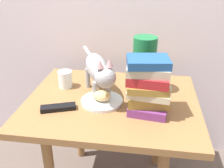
# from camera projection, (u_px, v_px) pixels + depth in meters

# --- Properties ---
(side_table) EXTENTS (0.79, 0.64, 0.57)m
(side_table) POSITION_uv_depth(u_px,v_px,m) (112.00, 113.00, 1.22)
(side_table) COLOR olive
(side_table) RESTS_ON ground
(plate) EXTENTS (0.19, 0.19, 0.01)m
(plate) POSITION_uv_depth(u_px,v_px,m) (102.00, 101.00, 1.16)
(plate) COLOR silver
(plate) RESTS_ON side_table
(bread_roll) EXTENTS (0.09, 0.07, 0.05)m
(bread_roll) POSITION_uv_depth(u_px,v_px,m) (102.00, 96.00, 1.13)
(bread_roll) COLOR #E0BC7A
(bread_roll) RESTS_ON plate
(cat) EXTENTS (0.24, 0.44, 0.23)m
(cat) POSITION_uv_depth(u_px,v_px,m) (98.00, 70.00, 1.16)
(cat) COLOR #99999E
(cat) RESTS_ON side_table
(book_stack) EXTENTS (0.20, 0.15, 0.24)m
(book_stack) POSITION_uv_depth(u_px,v_px,m) (148.00, 86.00, 1.04)
(book_stack) COLOR #72337A
(book_stack) RESTS_ON side_table
(green_vase) EXTENTS (0.11, 0.11, 0.27)m
(green_vase) POSITION_uv_depth(u_px,v_px,m) (144.00, 65.00, 1.21)
(green_vase) COLOR #196B38
(green_vase) RESTS_ON side_table
(candle_jar) EXTENTS (0.07, 0.07, 0.08)m
(candle_jar) POSITION_uv_depth(u_px,v_px,m) (65.00, 80.00, 1.28)
(candle_jar) COLOR silver
(candle_jar) RESTS_ON side_table
(tv_remote) EXTENTS (0.16, 0.09, 0.02)m
(tv_remote) POSITION_uv_depth(u_px,v_px,m) (58.00, 108.00, 1.10)
(tv_remote) COLOR black
(tv_remote) RESTS_ON side_table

